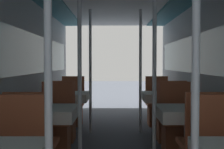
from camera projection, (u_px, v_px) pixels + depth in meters
The scene contains 18 objects.
wall_left at pixel (15, 72), 3.87m from camera, with size 0.05×8.52×2.17m.
wall_right at pixel (222, 72), 3.86m from camera, with size 0.05×8.52×2.17m.
support_pole_left_0 at pixel (50, 87), 1.87m from camera, with size 0.05×0.05×2.17m.
dining_table_left_1 at pixel (47, 115), 3.71m from camera, with size 0.72×0.72×0.71m.
chair_left_far_1 at pixel (57, 131), 4.35m from camera, with size 0.45×0.45×0.96m.
support_pole_left_1 at pixel (81, 75), 3.69m from camera, with size 0.05×0.05×2.17m.
dining_table_left_2 at pixel (69, 98), 5.52m from camera, with size 0.72×0.72×0.71m.
chair_left_near_2 at pixel (64, 123), 4.91m from camera, with size 0.45×0.45×0.96m.
chair_left_far_2 at pixel (74, 111), 6.16m from camera, with size 0.45×0.45×0.96m.
support_pole_left_2 at pixel (92, 71), 5.50m from camera, with size 0.05×0.05×2.17m.
support_pole_right_0 at pixel (197, 87), 1.87m from camera, with size 0.05×0.05×2.17m.
dining_table_right_1 at pixel (190, 115), 3.70m from camera, with size 0.72×0.72×0.71m.
chair_right_far_1 at pixel (178, 131), 4.34m from camera, with size 0.45×0.45×0.96m.
support_pole_right_1 at pixel (156, 75), 3.68m from camera, with size 0.05×0.05×2.17m.
dining_table_right_2 at pixel (165, 98), 5.51m from camera, with size 0.72×0.72×0.71m.
chair_right_near_2 at pixel (171, 123), 4.90m from camera, with size 0.45×0.45×0.96m.
chair_right_far_2 at pixel (159, 111), 6.15m from camera, with size 0.45×0.45×0.96m.
support_pole_right_2 at pixel (142, 71), 5.50m from camera, with size 0.05×0.05×2.17m.
Camera 1 is at (-0.06, -1.00, 1.23)m, focal length 50.00 mm.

